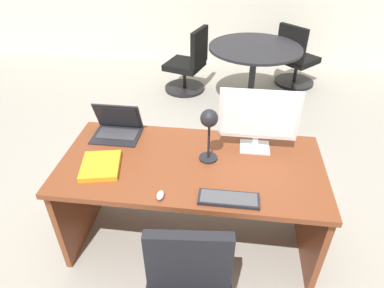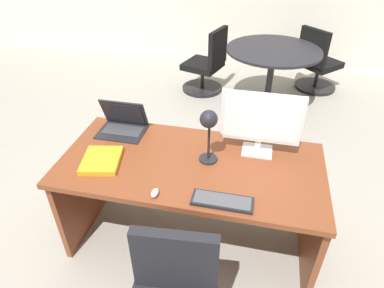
# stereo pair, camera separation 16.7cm
# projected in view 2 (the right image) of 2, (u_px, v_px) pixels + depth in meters

# --- Properties ---
(ground) EXTENTS (12.00, 12.00, 0.00)m
(ground) POSITION_uv_depth(u_px,v_px,m) (220.00, 135.00, 3.81)
(ground) COLOR gray
(desk) EXTENTS (1.71, 0.82, 0.76)m
(desk) POSITION_uv_depth(u_px,v_px,m) (192.00, 182.00, 2.35)
(desk) COLOR brown
(desk) RESTS_ON ground
(monitor) EXTENTS (0.52, 0.16, 0.43)m
(monitor) POSITION_uv_depth(u_px,v_px,m) (261.00, 120.00, 2.14)
(monitor) COLOR silver
(monitor) RESTS_ON desk
(laptop) EXTENTS (0.34, 0.26, 0.23)m
(laptop) POSITION_uv_depth(u_px,v_px,m) (123.00, 121.00, 2.47)
(laptop) COLOR black
(laptop) RESTS_ON desk
(keyboard) EXTENTS (0.35, 0.12, 0.02)m
(keyboard) POSITION_uv_depth(u_px,v_px,m) (222.00, 201.00, 1.88)
(keyboard) COLOR black
(keyboard) RESTS_ON desk
(mouse) EXTENTS (0.04, 0.07, 0.03)m
(mouse) POSITION_uv_depth(u_px,v_px,m) (155.00, 193.00, 1.93)
(mouse) COLOR #B7BABF
(mouse) RESTS_ON desk
(desk_lamp) EXTENTS (0.12, 0.14, 0.38)m
(desk_lamp) POSITION_uv_depth(u_px,v_px,m) (209.00, 126.00, 2.03)
(desk_lamp) COLOR black
(desk_lamp) RESTS_ON desk
(book) EXTENTS (0.29, 0.32, 0.03)m
(book) POSITION_uv_depth(u_px,v_px,m) (102.00, 160.00, 2.17)
(book) COLOR orange
(book) RESTS_ON desk
(meeting_table) EXTENTS (1.12, 1.12, 0.75)m
(meeting_table) POSITION_uv_depth(u_px,v_px,m) (272.00, 64.00, 4.07)
(meeting_table) COLOR black
(meeting_table) RESTS_ON ground
(meeting_chair_near) EXTENTS (0.59, 0.58, 0.87)m
(meeting_chair_near) POSITION_uv_depth(u_px,v_px,m) (207.00, 68.00, 4.56)
(meeting_chair_near) COLOR black
(meeting_chair_near) RESTS_ON ground
(meeting_chair_far) EXTENTS (0.65, 0.66, 0.87)m
(meeting_chair_far) POSITION_uv_depth(u_px,v_px,m) (316.00, 66.00, 4.61)
(meeting_chair_far) COLOR black
(meeting_chair_far) RESTS_ON ground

